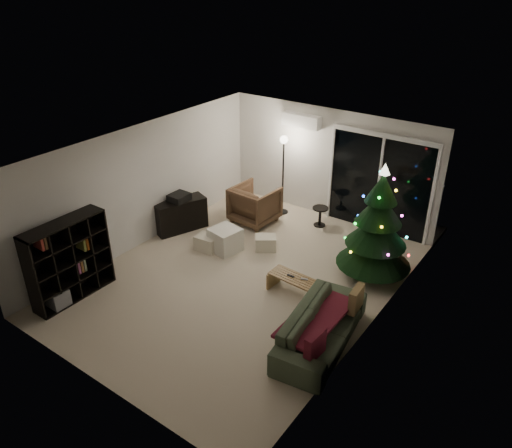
{
  "coord_description": "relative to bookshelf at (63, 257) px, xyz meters",
  "views": [
    {
      "loc": [
        4.72,
        -6.16,
        5.26
      ],
      "look_at": [
        0.1,
        0.3,
        1.05
      ],
      "focal_mm": 35.0,
      "sensor_mm": 36.0,
      "label": 1
    }
  ],
  "objects": [
    {
      "name": "christmas_tree",
      "position": [
        4.16,
        3.67,
        0.38
      ],
      "size": [
        1.81,
        1.81,
        2.23
      ],
      "primitive_type": "cone",
      "rotation": [
        0.0,
        0.0,
        0.4
      ],
      "color": "#123814",
      "rests_on": "floor"
    },
    {
      "name": "sofa_throw",
      "position": [
        4.2,
        1.43,
        -0.29
      ],
      "size": [
        0.65,
        1.5,
        0.05
      ],
      "primitive_type": "cube",
      "color": "#501119",
      "rests_on": "sofa"
    },
    {
      "name": "floor_lamp",
      "position": [
        1.34,
        4.91,
        0.17
      ],
      "size": [
        0.29,
        0.29,
        1.81
      ],
      "primitive_type": "cylinder",
      "color": "black",
      "rests_on": "floor"
    },
    {
      "name": "cardboard_box_a",
      "position": [
        1.03,
        2.57,
        -0.58
      ],
      "size": [
        0.47,
        0.37,
        0.31
      ],
      "primitive_type": "cube",
      "rotation": [
        0.0,
        0.0,
        0.09
      ],
      "color": "beige",
      "rests_on": "floor"
    },
    {
      "name": "coffee_table",
      "position": [
        3.36,
        2.29,
        -0.56
      ],
      "size": [
        1.1,
        0.44,
        0.34
      ],
      "primitive_type": null,
      "rotation": [
        0.0,
        0.0,
        -0.06
      ],
      "color": "#9C7D48",
      "rests_on": "floor"
    },
    {
      "name": "stereo",
      "position": [
        0.0,
        2.9,
        0.05
      ],
      "size": [
        0.36,
        0.42,
        0.15
      ],
      "primitive_type": "cube",
      "color": "black",
      "rests_on": "media_cabinet"
    },
    {
      "name": "remote_a",
      "position": [
        3.21,
        2.29,
        -0.38
      ],
      "size": [
        0.13,
        0.04,
        0.02
      ],
      "primitive_type": "cube",
      "color": "black",
      "rests_on": "coffee_table"
    },
    {
      "name": "bookshelf",
      "position": [
        0.0,
        0.0,
        0.0
      ],
      "size": [
        0.84,
        1.5,
        1.46
      ],
      "primitive_type": null,
      "rotation": [
        0.0,
        0.0,
        0.34
      ],
      "color": "black",
      "rests_on": "floor"
    },
    {
      "name": "ottoman",
      "position": [
        1.35,
        2.77,
        -0.49
      ],
      "size": [
        0.63,
        0.63,
        0.49
      ],
      "primitive_type": "cube",
      "rotation": [
        0.0,
        0.0,
        -0.18
      ],
      "color": "white",
      "rests_on": "floor"
    },
    {
      "name": "room",
      "position": [
        2.71,
        3.64,
        0.28
      ],
      "size": [
        6.5,
        7.51,
        2.6
      ],
      "color": "beige",
      "rests_on": "ground"
    },
    {
      "name": "sofa",
      "position": [
        4.3,
        1.43,
        -0.43
      ],
      "size": [
        1.09,
        2.17,
        0.61
      ],
      "primitive_type": "imported",
      "rotation": [
        0.0,
        0.0,
        1.71
      ],
      "color": "#43503B",
      "rests_on": "floor"
    },
    {
      "name": "cushion_a",
      "position": [
        4.55,
        2.08,
        -0.18
      ],
      "size": [
        0.15,
        0.41,
        0.4
      ],
      "primitive_type": "cube",
      "rotation": [
        0.0,
        0.0,
        0.09
      ],
      "color": "brown",
      "rests_on": "sofa"
    },
    {
      "name": "remote_b",
      "position": [
        3.46,
        2.34,
        -0.38
      ],
      "size": [
        0.13,
        0.08,
        0.02
      ],
      "primitive_type": "cube",
      "rotation": [
        0.0,
        0.0,
        0.35
      ],
      "color": "slate",
      "rests_on": "coffee_table"
    },
    {
      "name": "media_cabinet",
      "position": [
        0.0,
        2.9,
        -0.38
      ],
      "size": [
        0.8,
        1.2,
        0.7
      ],
      "primitive_type": "cube",
      "rotation": [
        0.0,
        0.0,
        -0.37
      ],
      "color": "black",
      "rests_on": "floor"
    },
    {
      "name": "armchair",
      "position": [
        1.09,
        4.16,
        -0.31
      ],
      "size": [
        0.96,
        0.98,
        0.85
      ],
      "primitive_type": "imported",
      "rotation": [
        0.0,
        0.0,
        3.09
      ],
      "color": "#482D1D",
      "rests_on": "floor"
    },
    {
      "name": "cardboard_box_b",
      "position": [
        2.0,
        3.28,
        -0.59
      ],
      "size": [
        0.52,
        0.5,
        0.29
      ],
      "primitive_type": "cube",
      "rotation": [
        0.0,
        0.0,
        0.62
      ],
      "color": "beige",
      "rests_on": "floor"
    },
    {
      "name": "side_table",
      "position": [
        2.39,
        4.84,
        -0.51
      ],
      "size": [
        0.38,
        0.38,
        0.44
      ],
      "primitive_type": "cylinder",
      "rotation": [
        0.0,
        0.0,
        -0.07
      ],
      "color": "black",
      "rests_on": "floor"
    },
    {
      "name": "cushion_b",
      "position": [
        4.55,
        0.78,
        -0.18
      ],
      "size": [
        0.15,
        0.41,
        0.4
      ],
      "primitive_type": "cube",
      "rotation": [
        0.0,
        0.0,
        -0.07
      ],
      "color": "#501119",
      "rests_on": "sofa"
    }
  ]
}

